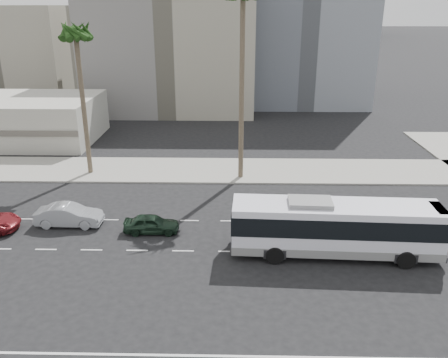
{
  "coord_description": "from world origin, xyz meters",
  "views": [
    {
      "loc": [
        -2.77,
        -26.11,
        14.95
      ],
      "look_at": [
        -3.42,
        4.0,
        3.52
      ],
      "focal_mm": 36.73,
      "sensor_mm": 36.0,
      "label": 1
    }
  ],
  "objects_px": {
    "city_bus": "(335,227)",
    "car_b": "(69,215)",
    "palm_mid": "(76,36)",
    "car_a": "(151,224)"
  },
  "relations": [
    {
      "from": "car_b",
      "to": "palm_mid",
      "type": "xyz_separation_m",
      "value": [
        -1.7,
        10.89,
        11.77
      ]
    },
    {
      "from": "city_bus",
      "to": "palm_mid",
      "type": "height_order",
      "value": "palm_mid"
    },
    {
      "from": "city_bus",
      "to": "car_b",
      "type": "bearing_deg",
      "value": 171.11
    },
    {
      "from": "city_bus",
      "to": "car_a",
      "type": "bearing_deg",
      "value": 169.87
    },
    {
      "from": "city_bus",
      "to": "car_b",
      "type": "height_order",
      "value": "city_bus"
    },
    {
      "from": "city_bus",
      "to": "car_b",
      "type": "relative_size",
      "value": 2.75
    },
    {
      "from": "car_a",
      "to": "palm_mid",
      "type": "distance_m",
      "value": 18.55
    },
    {
      "from": "car_a",
      "to": "palm_mid",
      "type": "relative_size",
      "value": 0.28
    },
    {
      "from": "city_bus",
      "to": "palm_mid",
      "type": "relative_size",
      "value": 0.94
    },
    {
      "from": "palm_mid",
      "to": "car_a",
      "type": "bearing_deg",
      "value": -56.53
    }
  ]
}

